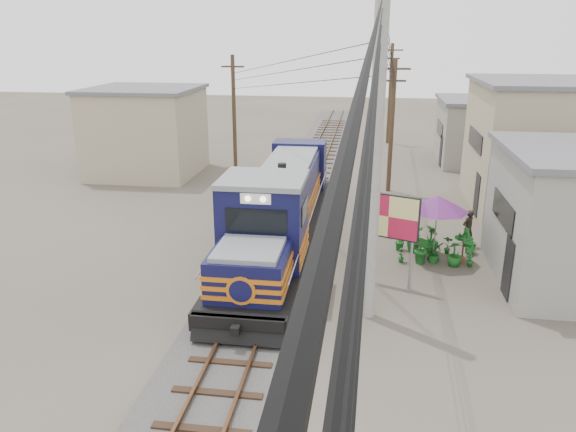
% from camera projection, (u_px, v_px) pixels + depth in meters
% --- Properties ---
extents(ground, '(120.00, 120.00, 0.00)m').
position_uv_depth(ground, '(259.00, 301.00, 18.23)').
color(ground, '#473F35').
rests_on(ground, ground).
extents(ballast, '(3.60, 70.00, 0.16)m').
position_uv_depth(ballast, '(298.00, 207.00, 27.61)').
color(ballast, '#595651').
rests_on(ballast, ground).
extents(track, '(1.15, 70.00, 0.12)m').
position_uv_depth(track, '(298.00, 204.00, 27.55)').
color(track, '#51331E').
rests_on(track, ground).
extents(locomotive, '(2.77, 15.08, 3.74)m').
position_uv_depth(locomotive, '(280.00, 211.00, 21.91)').
color(locomotive, black).
rests_on(locomotive, ground).
extents(utility_pole_main, '(0.40, 0.40, 10.00)m').
position_uv_depth(utility_pole_main, '(375.00, 156.00, 15.72)').
color(utility_pole_main, '#9E9B93').
rests_on(utility_pole_main, ground).
extents(wooden_pole_mid, '(1.60, 0.24, 7.00)m').
position_uv_depth(wooden_pole_mid, '(392.00, 124.00, 29.64)').
color(wooden_pole_mid, '#4C3826').
rests_on(wooden_pole_mid, ground).
extents(wooden_pole_far, '(1.60, 0.24, 7.50)m').
position_uv_depth(wooden_pole_far, '(390.00, 92.00, 42.68)').
color(wooden_pole_far, '#4C3826').
rests_on(wooden_pole_far, ground).
extents(wooden_pole_left, '(1.60, 0.24, 7.00)m').
position_uv_depth(wooden_pole_left, '(234.00, 110.00, 34.68)').
color(wooden_pole_left, '#4C3826').
rests_on(wooden_pole_left, ground).
extents(power_lines, '(9.65, 19.00, 3.30)m').
position_uv_depth(power_lines, '(291.00, 50.00, 23.87)').
color(power_lines, black).
rests_on(power_lines, ground).
extents(shophouse_mid, '(8.40, 7.35, 6.20)m').
position_uv_depth(shophouse_mid, '(562.00, 146.00, 26.86)').
color(shophouse_mid, tan).
rests_on(shophouse_mid, ground).
extents(shophouse_back, '(6.30, 6.30, 4.20)m').
position_uv_depth(shophouse_back, '(487.00, 131.00, 36.77)').
color(shophouse_back, gray).
rests_on(shophouse_back, ground).
extents(shophouse_left, '(6.30, 6.30, 5.20)m').
position_uv_depth(shophouse_left, '(146.00, 131.00, 33.80)').
color(shophouse_left, tan).
rests_on(shophouse_left, ground).
extents(billboard, '(2.00, 0.86, 3.23)m').
position_uv_depth(billboard, '(389.00, 219.00, 18.71)').
color(billboard, '#99999E').
rests_on(billboard, ground).
extents(market_umbrella, '(2.50, 2.50, 2.55)m').
position_uv_depth(market_umbrella, '(438.00, 204.00, 20.82)').
color(market_umbrella, black).
rests_on(market_umbrella, ground).
extents(vendor, '(0.66, 0.64, 1.53)m').
position_uv_depth(vendor, '(468.00, 228.00, 22.66)').
color(vendor, black).
rests_on(vendor, ground).
extents(plant_nursery, '(3.23, 2.18, 1.13)m').
position_uv_depth(plant_nursery, '(432.00, 245.00, 21.63)').
color(plant_nursery, '#1C6220').
rests_on(plant_nursery, ground).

